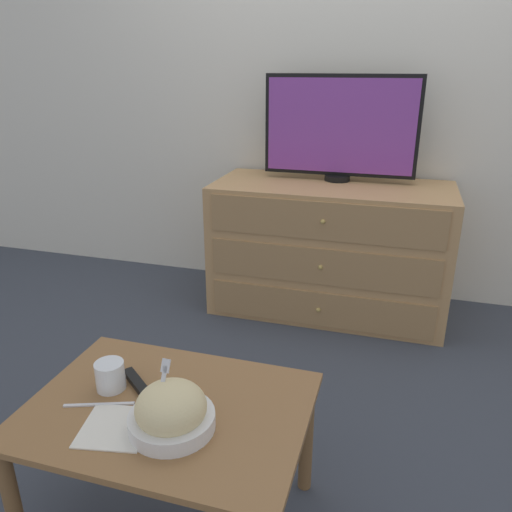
# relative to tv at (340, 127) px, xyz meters

# --- Properties ---
(ground_plane) EXTENTS (12.00, 12.00, 0.00)m
(ground_plane) POSITION_rel_tv_xyz_m (0.04, 0.20, -1.01)
(ground_plane) COLOR #383D47
(wall_back) EXTENTS (12.00, 0.05, 2.60)m
(wall_back) POSITION_rel_tv_xyz_m (0.04, 0.23, 0.29)
(wall_back) COLOR silver
(wall_back) RESTS_ON ground_plane
(dresser) EXTENTS (1.27, 0.59, 0.73)m
(dresser) POSITION_rel_tv_xyz_m (-0.01, -0.11, -0.65)
(dresser) COLOR tan
(dresser) RESTS_ON ground_plane
(tv) EXTENTS (0.82, 0.14, 0.56)m
(tv) POSITION_rel_tv_xyz_m (0.00, 0.00, 0.00)
(tv) COLOR black
(tv) RESTS_ON dresser
(coffee_table) EXTENTS (0.79, 0.57, 0.43)m
(coffee_table) POSITION_rel_tv_xyz_m (-0.23, -1.71, -0.65)
(coffee_table) COLOR olive
(coffee_table) RESTS_ON ground_plane
(takeout_bowl) EXTENTS (0.23, 0.23, 0.18)m
(takeout_bowl) POSITION_rel_tv_xyz_m (-0.17, -1.78, -0.53)
(takeout_bowl) COLOR silver
(takeout_bowl) RESTS_ON coffee_table
(drink_cup) EXTENTS (0.09, 0.09, 0.09)m
(drink_cup) POSITION_rel_tv_xyz_m (-0.42, -1.67, -0.55)
(drink_cup) COLOR beige
(drink_cup) RESTS_ON coffee_table
(napkin) EXTENTS (0.20, 0.20, 0.00)m
(napkin) POSITION_rel_tv_xyz_m (-0.32, -1.83, -0.58)
(napkin) COLOR silver
(napkin) RESTS_ON coffee_table
(knife) EXTENTS (0.19, 0.08, 0.01)m
(knife) POSITION_rel_tv_xyz_m (-0.41, -1.76, -0.58)
(knife) COLOR silver
(knife) RESTS_ON coffee_table
(remote_control) EXTENTS (0.14, 0.12, 0.02)m
(remote_control) POSITION_rel_tv_xyz_m (-0.36, -1.64, -0.58)
(remote_control) COLOR black
(remote_control) RESTS_ON coffee_table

